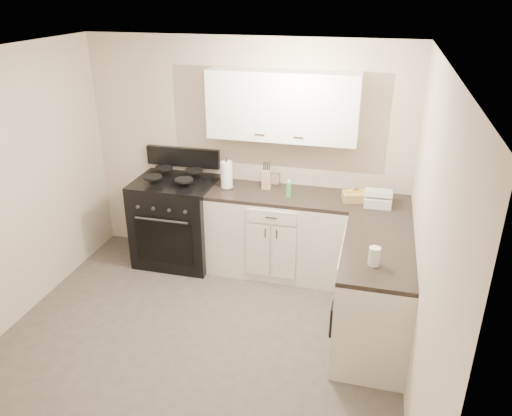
% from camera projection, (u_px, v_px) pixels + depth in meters
% --- Properties ---
extents(floor, '(3.60, 3.60, 0.00)m').
position_uv_depth(floor, '(195.00, 348.00, 4.45)').
color(floor, '#473F38').
rests_on(floor, ground).
extents(ceiling, '(3.60, 3.60, 0.00)m').
position_uv_depth(ceiling, '(176.00, 59.00, 3.43)').
color(ceiling, white).
rests_on(ceiling, wall_back).
extents(wall_back, '(3.60, 0.00, 3.60)m').
position_uv_depth(wall_back, '(247.00, 154.00, 5.53)').
color(wall_back, beige).
rests_on(wall_back, ground).
extents(wall_right, '(0.00, 3.60, 3.60)m').
position_uv_depth(wall_right, '(424.00, 249.00, 3.53)').
color(wall_right, beige).
rests_on(wall_right, ground).
extents(wall_front, '(3.60, 0.00, 3.60)m').
position_uv_depth(wall_front, '(46.00, 383.00, 2.35)').
color(wall_front, beige).
rests_on(wall_front, ground).
extents(base_cabinets_back, '(1.55, 0.60, 0.90)m').
position_uv_depth(base_cabinets_back, '(277.00, 234.00, 5.50)').
color(base_cabinets_back, silver).
rests_on(base_cabinets_back, floor).
extents(base_cabinets_right, '(0.60, 1.90, 0.90)m').
position_uv_depth(base_cabinets_right, '(375.00, 278.00, 4.68)').
color(base_cabinets_right, silver).
rests_on(base_cabinets_right, floor).
extents(countertop_back, '(1.55, 0.60, 0.04)m').
position_uv_depth(countertop_back, '(278.00, 195.00, 5.30)').
color(countertop_back, black).
rests_on(countertop_back, base_cabinets_back).
extents(countertop_right, '(0.60, 1.90, 0.04)m').
position_uv_depth(countertop_right, '(380.00, 233.00, 4.49)').
color(countertop_right, black).
rests_on(countertop_right, base_cabinets_right).
extents(upper_cabinets, '(1.55, 0.30, 0.70)m').
position_uv_depth(upper_cabinets, '(283.00, 106.00, 5.06)').
color(upper_cabinets, white).
rests_on(upper_cabinets, wall_back).
extents(stove, '(0.87, 0.74, 1.05)m').
position_uv_depth(stove, '(177.00, 223.00, 5.73)').
color(stove, black).
rests_on(stove, floor).
extents(knife_block, '(0.10, 0.10, 0.21)m').
position_uv_depth(knife_block, '(266.00, 179.00, 5.38)').
color(knife_block, tan).
rests_on(knife_block, countertop_back).
extents(paper_towel, '(0.13, 0.13, 0.30)m').
position_uv_depth(paper_towel, '(227.00, 175.00, 5.38)').
color(paper_towel, white).
rests_on(paper_towel, countertop_back).
extents(soap_bottle, '(0.07, 0.07, 0.16)m').
position_uv_depth(soap_bottle, '(289.00, 190.00, 5.17)').
color(soap_bottle, green).
rests_on(soap_bottle, countertop_back).
extents(picture_frame, '(0.10, 0.03, 0.13)m').
position_uv_depth(picture_frame, '(275.00, 179.00, 5.51)').
color(picture_frame, black).
rests_on(picture_frame, countertop_back).
extents(wicker_basket, '(0.29, 0.23, 0.09)m').
position_uv_depth(wicker_basket, '(355.00, 197.00, 5.10)').
color(wicker_basket, tan).
rests_on(wicker_basket, countertop_right).
extents(countertop_grill, '(0.27, 0.25, 0.10)m').
position_uv_depth(countertop_grill, '(378.00, 200.00, 5.00)').
color(countertop_grill, silver).
rests_on(countertop_grill, countertop_right).
extents(glass_jar, '(0.12, 0.12, 0.15)m').
position_uv_depth(glass_jar, '(374.00, 256.00, 3.91)').
color(glass_jar, silver).
rests_on(glass_jar, countertop_right).
extents(oven_mitt_near, '(0.02, 0.16, 0.27)m').
position_uv_depth(oven_mitt_near, '(332.00, 319.00, 4.15)').
color(oven_mitt_near, black).
rests_on(oven_mitt_near, base_cabinets_right).
extents(oven_mitt_far, '(0.02, 0.13, 0.22)m').
position_uv_depth(oven_mitt_far, '(337.00, 290.00, 4.54)').
color(oven_mitt_far, black).
rests_on(oven_mitt_far, base_cabinets_right).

